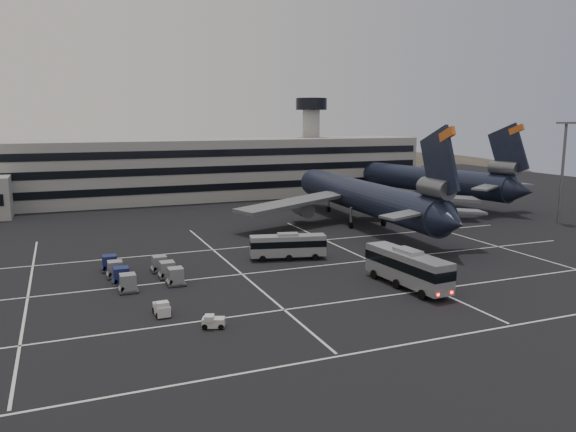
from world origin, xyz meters
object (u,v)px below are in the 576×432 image
at_px(trijet_main, 364,196).
at_px(bus_near, 407,266).
at_px(bus_far, 288,245).
at_px(tug_a, 162,309).
at_px(uld_cluster, 139,271).

height_order(trijet_main, bus_near, trijet_main).
xyz_separation_m(bus_far, tug_a, (-19.65, -15.87, -1.31)).
relative_size(trijet_main, bus_near, 4.54).
height_order(trijet_main, tug_a, trijet_main).
distance_m(bus_near, bus_far, 18.60).
relative_size(trijet_main, uld_cluster, 4.69).
bearing_deg(bus_far, tug_a, 142.33).
bearing_deg(bus_near, uld_cluster, 147.89).
bearing_deg(uld_cluster, trijet_main, 25.40).
distance_m(trijet_main, uld_cluster, 46.26).
xyz_separation_m(trijet_main, bus_far, (-21.62, -17.38, -3.27)).
bearing_deg(uld_cluster, tug_a, -88.54).
bearing_deg(trijet_main, bus_far, -138.13).
bearing_deg(tug_a, bus_near, -4.52).
relative_size(bus_far, uld_cluster, 0.86).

